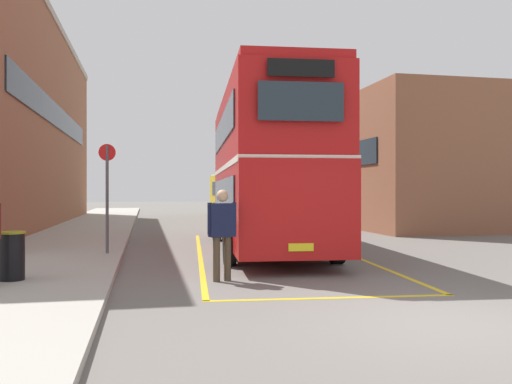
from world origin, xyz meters
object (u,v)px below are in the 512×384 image
object	(u,v)px
pedestrian_boarding	(222,228)
single_deck_bus	(242,193)
bus_stop_sign	(107,188)
double_decker_bus	(265,167)
litter_bin	(12,256)

from	to	relation	value
pedestrian_boarding	single_deck_bus	bearing A→B (deg)	78.88
pedestrian_boarding	bus_stop_sign	world-z (taller)	bus_stop_sign
bus_stop_sign	pedestrian_boarding	bearing A→B (deg)	-58.84
bus_stop_sign	single_deck_bus	bearing A→B (deg)	70.72
double_decker_bus	single_deck_bus	bearing A→B (deg)	81.73
litter_bin	pedestrian_boarding	bearing A→B (deg)	-1.34
pedestrian_boarding	litter_bin	world-z (taller)	pedestrian_boarding
single_deck_bus	litter_bin	bearing A→B (deg)	-109.31
double_decker_bus	litter_bin	distance (m)	8.16
single_deck_bus	double_decker_bus	bearing A→B (deg)	-98.27
double_decker_bus	litter_bin	bearing A→B (deg)	-138.56
litter_bin	bus_stop_sign	world-z (taller)	bus_stop_sign
litter_bin	single_deck_bus	bearing A→B (deg)	70.69
pedestrian_boarding	bus_stop_sign	size ratio (longest dim) A/B	0.63
double_decker_bus	bus_stop_sign	size ratio (longest dim) A/B	3.77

